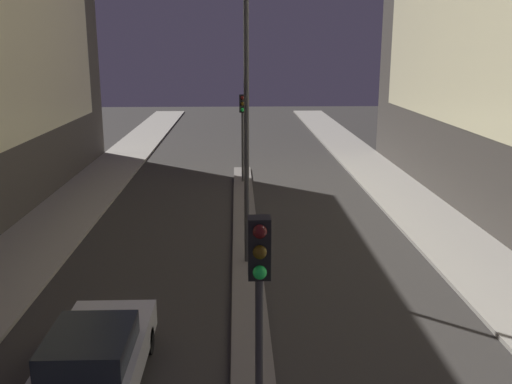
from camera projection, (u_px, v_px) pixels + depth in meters
name	position (u px, v px, depth m)	size (l,w,h in m)	color
median_strip	(246.00, 251.00, 19.80)	(0.95, 28.13, 0.13)	#66605B
traffic_light_near	(259.00, 298.00, 8.19)	(0.32, 0.42, 4.51)	#383838
traffic_light_mid	(243.00, 118.00, 29.05)	(0.32, 0.42, 4.51)	#383838
street_lamp	(246.00, 64.00, 17.17)	(0.55, 0.55, 9.24)	#383838
car_left_lane	(94.00, 358.00, 11.67)	(1.92, 4.53, 1.46)	#B2B2B7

